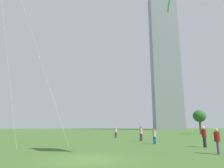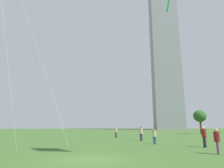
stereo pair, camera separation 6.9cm
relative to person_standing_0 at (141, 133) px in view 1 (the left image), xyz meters
The scene contains 8 objects.
ground 14.81m from the person_standing_0, 119.33° to the right, with size 280.00×280.00×0.00m, color #3D6028.
person_standing_0 is the anchor object (origin of this frame).
person_standing_2 12.34m from the person_standing_0, 83.92° to the right, with size 0.37×0.37×1.67m.
person_standing_4 8.79m from the person_standing_0, 69.04° to the right, with size 0.40×0.40×1.80m.
person_standing_5 7.48m from the person_standing_0, 104.29° to the left, with size 0.38×0.38×1.72m.
person_standing_6 4.55m from the person_standing_0, 90.48° to the right, with size 0.34×0.34×1.54m.
park_tree_1 27.40m from the person_standing_0, 41.65° to the left, with size 2.91×2.91×5.53m.
distant_highrise_0 100.24m from the person_standing_0, 62.48° to the left, with size 14.55×21.59×88.23m, color gray.
Camera 1 is at (-0.68, -11.53, 1.81)m, focal length 31.43 mm.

